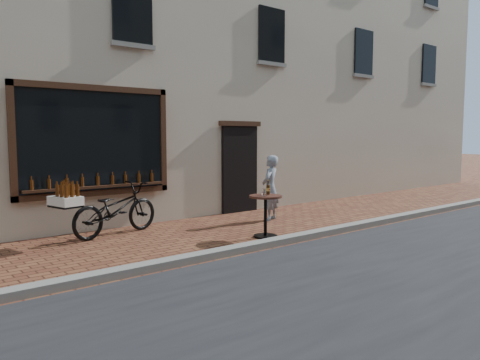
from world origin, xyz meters
TOP-DOWN VIEW (x-y plane):
  - ground at (0.00, 0.00)m, footprint 90.00×90.00m
  - kerb at (0.00, 0.20)m, footprint 90.00×0.25m
  - shop_building at (0.00, 6.50)m, footprint 28.00×6.20m
  - cargo_bicycle at (-1.81, 2.81)m, footprint 2.34×1.12m
  - bistro_table at (0.39, 0.82)m, footprint 0.63×0.63m
  - pedestrian at (1.70, 2.09)m, footprint 0.65×0.57m

SIDE VIEW (x-z plane):
  - ground at x=0.00m, z-range 0.00..0.00m
  - kerb at x=0.00m, z-range 0.00..0.12m
  - cargo_bicycle at x=-1.81m, z-range -0.03..1.07m
  - bistro_table at x=0.39m, z-range 0.04..1.12m
  - pedestrian at x=1.70m, z-range 0.00..1.51m
  - shop_building at x=0.00m, z-range 0.00..10.00m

